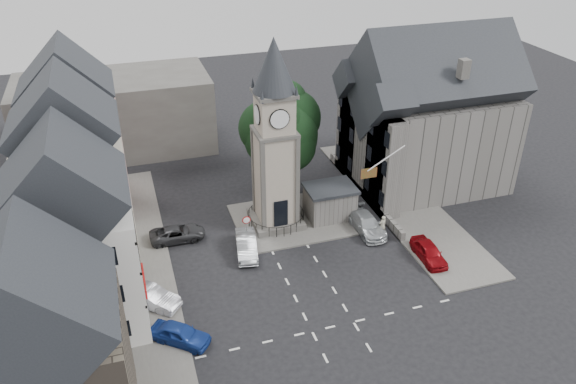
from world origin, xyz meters
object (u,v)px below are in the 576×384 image
object	(u,v)px
car_east_red	(429,252)
pedestrian	(382,226)
stone_shelter	(330,202)
clock_tower	(275,138)
car_west_blue	(180,334)

from	to	relation	value
car_east_red	pedestrian	size ratio (longest dim) A/B	2.20
stone_shelter	car_east_red	bearing A→B (deg)	-57.79
stone_shelter	clock_tower	bearing A→B (deg)	174.16
stone_shelter	pedestrian	bearing A→B (deg)	-51.16
stone_shelter	car_east_red	world-z (taller)	stone_shelter
stone_shelter	car_east_red	distance (m)	9.75
clock_tower	car_east_red	distance (m)	15.18
car_west_blue	pedestrian	world-z (taller)	pedestrian
car_west_blue	pedestrian	size ratio (longest dim) A/B	2.14
car_east_red	clock_tower	bearing A→B (deg)	141.22
car_west_blue	stone_shelter	bearing A→B (deg)	-14.46
clock_tower	car_west_blue	distance (m)	17.14
clock_tower	stone_shelter	size ratio (longest dim) A/B	3.78
clock_tower	stone_shelter	xyz separation A→B (m)	(4.80, -0.49, -6.57)
clock_tower	car_west_blue	world-z (taller)	clock_tower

